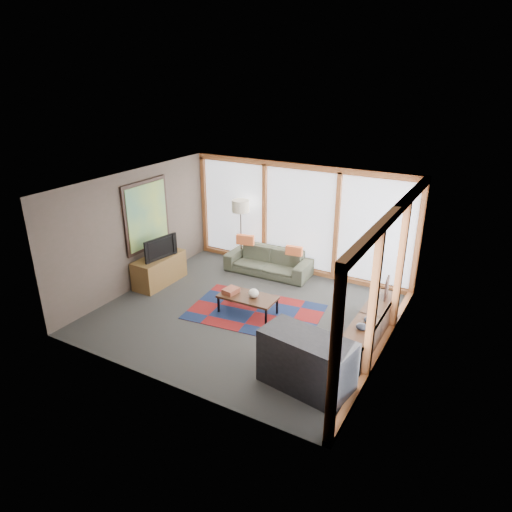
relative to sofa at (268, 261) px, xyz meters
The scene contains 17 objects.
ground 2.05m from the sofa, 74.39° to the right, with size 5.50×5.50×0.00m, color #30302D.
room_envelope 2.13m from the sofa, 53.19° to the right, with size 5.52×5.02×2.62m.
rug 1.95m from the sofa, 69.59° to the right, with size 2.58×1.66×0.01m, color maroon.
sofa is the anchor object (origin of this frame).
pillow_left 0.78m from the sofa, behind, with size 0.43×0.13×0.24m, color orange.
pillow_right 0.77m from the sofa, ahead, with size 0.39×0.12×0.21m, color orange.
floor_lamp 1.00m from the sofa, behind, with size 0.42×0.42×1.66m, color #2E2018, non-canonical shape.
coffee_table 2.00m from the sofa, 73.57° to the right, with size 1.14×0.57×0.38m, color black, non-canonical shape.
book_stack 1.98m from the sofa, 84.04° to the right, with size 0.24×0.30×0.10m, color brown.
vase 2.03m from the sofa, 70.05° to the right, with size 0.21×0.21×0.18m, color beige.
bookshelf 3.47m from the sofa, 31.07° to the right, with size 0.42×2.29×0.57m, color black, non-canonical shape.
bowl_a 3.80m from the sofa, 38.02° to the right, with size 0.19×0.19×0.10m, color black.
bowl_b 3.65m from the sofa, 34.15° to the right, with size 0.17×0.17×0.08m, color black.
shelf_picture 3.24m from the sofa, 18.75° to the right, with size 0.04×0.31×0.41m, color black.
tv_console 2.54m from the sofa, 138.03° to the right, with size 0.54×1.29×0.65m, color brown.
television 2.59m from the sofa, 136.53° to the right, with size 0.87×0.11×0.50m, color black.
bar_counter 4.26m from the sofa, 54.12° to the right, with size 1.41×0.66×0.89m, color black.
Camera 1 is at (4.12, -6.86, 4.52)m, focal length 32.00 mm.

